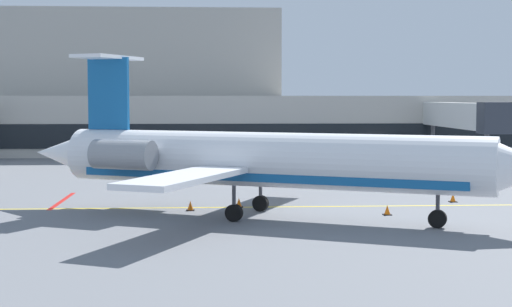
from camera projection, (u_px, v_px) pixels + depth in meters
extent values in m
cube|color=slate|center=(259.00, 216.00, 41.71)|extent=(120.00, 120.00, 0.10)
cube|color=yellow|center=(256.00, 207.00, 44.70)|extent=(108.00, 0.24, 0.01)
cube|color=red|center=(62.00, 201.00, 47.39)|extent=(0.30, 8.00, 0.01)
cube|color=#B7B2A8|center=(190.00, 124.00, 88.92)|extent=(74.13, 15.93, 6.59)
cube|color=#A8A49A|center=(99.00, 54.00, 91.63)|extent=(43.09, 11.15, 10.06)
cube|color=black|center=(188.00, 136.00, 81.01)|extent=(71.16, 0.12, 2.59)
cube|color=silver|center=(456.00, 115.00, 73.36)|extent=(1.40, 18.17, 2.40)
cube|color=#2D333D|center=(495.00, 118.00, 63.42)|extent=(2.40, 2.00, 2.64)
cylinder|color=#4C4C51|center=(433.00, 141.00, 81.13)|extent=(0.44, 0.44, 3.51)
cylinder|color=#4C4C51|center=(486.00, 152.00, 65.33)|extent=(0.44, 0.44, 3.51)
cylinder|color=white|center=(268.00, 160.00, 40.63)|extent=(22.55, 12.56, 2.93)
cube|color=#145999|center=(268.00, 175.00, 40.69)|extent=(20.30, 11.31, 0.53)
cone|color=white|center=(63.00, 153.00, 45.42)|extent=(4.50, 3.86, 2.49)
cube|color=white|center=(274.00, 158.00, 46.95)|extent=(6.32, 9.43, 0.28)
cube|color=white|center=(185.00, 178.00, 35.76)|extent=(6.32, 9.43, 0.28)
cylinder|color=gray|center=(164.00, 149.00, 45.51)|extent=(3.86, 2.94, 1.61)
cylinder|color=gray|center=(123.00, 155.00, 41.23)|extent=(3.86, 2.94, 1.61)
cube|color=#145999|center=(108.00, 94.00, 43.98)|extent=(2.49, 1.33, 4.15)
cube|color=white|center=(108.00, 58.00, 43.83)|extent=(3.83, 5.11, 0.20)
cylinder|color=#3F3F44|center=(438.00, 202.00, 37.49)|extent=(0.20, 0.20, 1.20)
cylinder|color=black|center=(437.00, 219.00, 37.55)|extent=(0.96, 0.70, 0.90)
cylinder|color=#3F3F44|center=(261.00, 189.00, 42.96)|extent=(0.20, 0.20, 1.20)
cylinder|color=black|center=(261.00, 203.00, 43.02)|extent=(0.96, 0.70, 0.90)
cylinder|color=#3F3F44|center=(234.00, 197.00, 39.43)|extent=(0.20, 0.20, 1.20)
cylinder|color=black|center=(234.00, 213.00, 39.49)|extent=(0.96, 0.70, 0.90)
cube|color=silver|center=(181.00, 174.00, 57.60)|extent=(3.70, 4.24, 0.60)
cube|color=#B8B1A9|center=(191.00, 163.00, 58.52)|extent=(2.08, 2.15, 0.90)
cylinder|color=black|center=(185.00, 176.00, 59.25)|extent=(0.64, 0.73, 0.70)
cylinder|color=black|center=(201.00, 177.00, 58.43)|extent=(0.64, 0.73, 0.70)
cylinder|color=black|center=(161.00, 179.00, 56.82)|extent=(0.64, 0.73, 0.70)
cylinder|color=black|center=(176.00, 180.00, 56.00)|extent=(0.64, 0.73, 0.70)
cube|color=silver|center=(187.00, 161.00, 70.02)|extent=(2.53, 3.97, 0.49)
cube|color=#B8B1A9|center=(191.00, 151.00, 70.96)|extent=(1.74, 1.81, 1.26)
cylinder|color=black|center=(184.00, 162.00, 71.47)|extent=(0.47, 0.75, 0.70)
cylinder|color=black|center=(199.00, 162.00, 71.11)|extent=(0.47, 0.75, 0.70)
cylinder|color=black|center=(175.00, 165.00, 68.97)|extent=(0.47, 0.75, 0.70)
cylinder|color=black|center=(191.00, 165.00, 68.61)|extent=(0.47, 0.75, 0.70)
cylinder|color=white|center=(414.00, 149.00, 75.58)|extent=(4.88, 2.22, 1.92)
sphere|color=white|center=(438.00, 149.00, 75.57)|extent=(1.88, 1.88, 1.88)
sphere|color=white|center=(390.00, 149.00, 75.59)|extent=(1.88, 1.88, 1.88)
cube|color=#59595B|center=(399.00, 160.00, 75.58)|extent=(0.60, 1.73, 0.35)
cube|color=#59595B|center=(428.00, 160.00, 75.74)|extent=(0.60, 1.73, 0.35)
cone|color=orange|center=(239.00, 203.00, 44.63)|extent=(0.36, 0.36, 0.55)
cube|color=black|center=(239.00, 207.00, 44.65)|extent=(0.47, 0.47, 0.04)
cone|color=orange|center=(190.00, 206.00, 43.32)|extent=(0.36, 0.36, 0.55)
cube|color=black|center=(190.00, 210.00, 43.34)|extent=(0.47, 0.47, 0.04)
cone|color=orange|center=(387.00, 210.00, 41.71)|extent=(0.36, 0.36, 0.55)
cube|color=black|center=(387.00, 215.00, 41.72)|extent=(0.47, 0.47, 0.04)
cone|color=orange|center=(453.00, 198.00, 46.86)|extent=(0.36, 0.36, 0.55)
cube|color=black|center=(453.00, 202.00, 46.88)|extent=(0.47, 0.47, 0.04)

